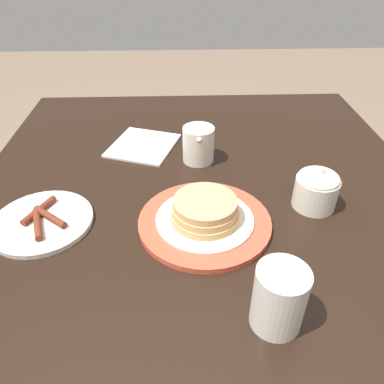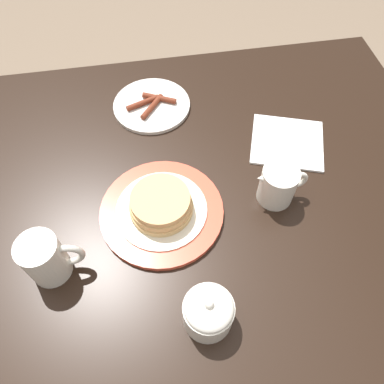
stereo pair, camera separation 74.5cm
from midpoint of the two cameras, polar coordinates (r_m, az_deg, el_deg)
name	(u,v)px [view 1 (the left image)]	position (r m, az deg, el deg)	size (l,w,h in m)	color
dining_table	(205,277)	(0.75, -17.72, -34.36)	(1.45, 1.03, 0.73)	black
pancake_plate	(206,217)	(0.66, -18.55, -26.96)	(0.26, 0.26, 0.06)	#DB5138
side_plate_bacon	(42,221)	(0.82, -42.09, -22.00)	(0.20, 0.20, 0.02)	silver
coffee_mug	(279,296)	(0.55, -14.22, -47.00)	(0.11, 0.08, 0.10)	silver
creamer_pitcher	(200,144)	(0.78, -14.78, -9.81)	(0.12, 0.08, 0.10)	silver
sugar_bowl	(316,188)	(0.64, 3.88, -22.24)	(0.09, 0.09, 0.09)	silver
napkin	(143,145)	(0.90, -22.75, -8.07)	(0.21, 0.20, 0.01)	white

